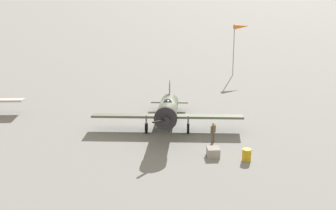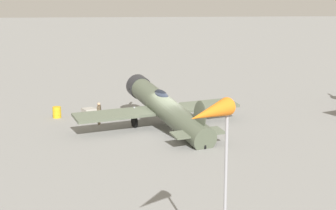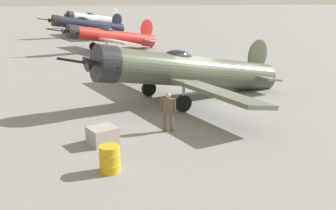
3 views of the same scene
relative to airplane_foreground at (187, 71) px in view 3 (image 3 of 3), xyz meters
The scene contains 8 objects.
ground_plane 1.60m from the airplane_foreground, 19.72° to the left, with size 400.00×400.00×0.00m, color gray.
airplane_foreground is the anchor object (origin of this frame).
airplane_mid_apron 19.10m from the airplane_foreground, 98.79° to the left, with size 10.52×10.79×3.07m.
airplane_far_line 33.72m from the airplane_foreground, 98.90° to the left, with size 11.09×10.97×3.05m.
airplane_outer_stand 50.71m from the airplane_foreground, 94.78° to the left, with size 9.96×10.23×3.27m.
ground_crew_mechanic 4.95m from the airplane_foreground, 113.32° to the right, with size 0.61×0.30×1.59m.
equipment_crate 7.11m from the airplane_foreground, 130.58° to the right, with size 1.25×1.21×0.64m.
fuel_drum 8.97m from the airplane_foreground, 119.86° to the right, with size 0.67×0.67×0.85m.
Camera 3 is at (-5.31, -18.69, 5.25)m, focal length 40.28 mm.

